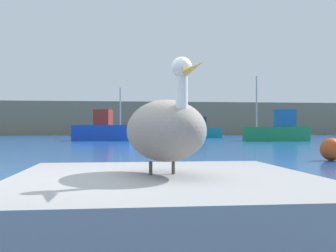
{
  "coord_description": "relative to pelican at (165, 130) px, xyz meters",
  "views": [
    {
      "loc": [
        0.24,
        -3.42,
        1.02
      ],
      "look_at": [
        3.3,
        22.41,
        1.16
      ],
      "focal_mm": 44.91,
      "sensor_mm": 36.0,
      "label": 1
    }
  ],
  "objects": [
    {
      "name": "mooring_buoy",
      "position": [
        6.31,
        9.09,
        -0.65
      ],
      "size": [
        0.71,
        0.71,
        0.71
      ],
      "primitive_type": "sphere",
      "color": "#E54C19",
      "rests_on": "ground"
    },
    {
      "name": "fishing_boat_green",
      "position": [
        12.38,
        29.07,
        -0.15
      ],
      "size": [
        5.29,
        2.21,
        5.24
      ],
      "rotation": [
        0.0,
        0.0,
        3.0
      ],
      "color": "#1E8C4C",
      "rests_on": "ground"
    },
    {
      "name": "hillside_backdrop",
      "position": [
        -0.62,
        65.59,
        1.51
      ],
      "size": [
        140.0,
        12.37,
        5.03
      ],
      "primitive_type": "cube",
      "color": "#7F755B",
      "rests_on": "ground"
    },
    {
      "name": "pier_dock",
      "position": [
        -0.0,
        0.01,
        -0.69
      ],
      "size": [
        2.5,
        2.79,
        0.63
      ],
      "primitive_type": "cube",
      "color": "gray",
      "rests_on": "ground"
    },
    {
      "name": "fishing_boat_blue",
      "position": [
        -1.64,
        31.68,
        -0.15
      ],
      "size": [
        5.26,
        3.18,
        4.35
      ],
      "rotation": [
        0.0,
        0.0,
        -0.37
      ],
      "color": "blue",
      "rests_on": "ground"
    },
    {
      "name": "fishing_boat_teal",
      "position": [
        7.18,
        41.21,
        -0.23
      ],
      "size": [
        7.22,
        2.06,
        3.77
      ],
      "rotation": [
        0.0,
        0.0,
        3.14
      ],
      "color": "teal",
      "rests_on": "ground"
    },
    {
      "name": "pelican",
      "position": [
        0.0,
        0.0,
        0.0
      ],
      "size": [
        0.81,
        1.39,
        0.92
      ],
      "rotation": [
        0.0,
        0.0,
        -1.35
      ],
      "color": "gray",
      "rests_on": "pier_dock"
    }
  ]
}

